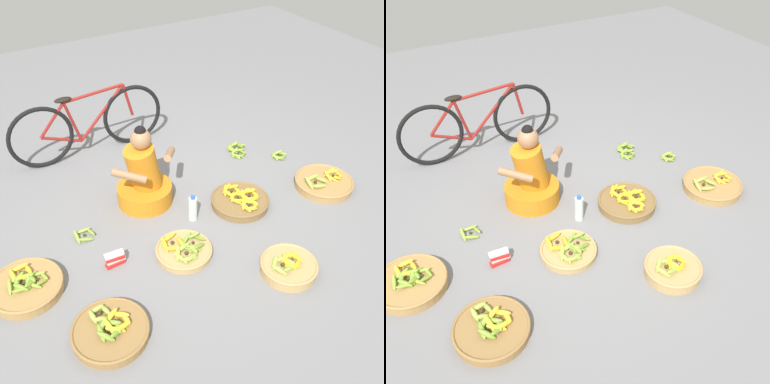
# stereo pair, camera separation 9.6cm
# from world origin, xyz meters

# --- Properties ---
(ground_plane) EXTENTS (10.00, 10.00, 0.00)m
(ground_plane) POSITION_xyz_m (0.00, 0.00, 0.00)
(ground_plane) COLOR slate
(vendor_woman_front) EXTENTS (0.73, 0.54, 0.82)m
(vendor_woman_front) POSITION_xyz_m (-0.23, 0.30, 0.26)
(vendor_woman_front) COLOR orange
(vendor_woman_front) RESTS_ON ground
(bicycle_leaning) EXTENTS (1.70, 0.08, 0.73)m
(bicycle_leaning) POSITION_xyz_m (-0.36, 1.37, 0.36)
(bicycle_leaning) COLOR black
(bicycle_leaning) RESTS_ON ground
(banana_basket_front_right) EXTENTS (0.48, 0.48, 0.14)m
(banana_basket_front_right) POSITION_xyz_m (-0.26, -0.51, 0.05)
(banana_basket_front_right) COLOR tan
(banana_basket_front_right) RESTS_ON ground
(banana_basket_back_left) EXTENTS (0.58, 0.58, 0.16)m
(banana_basket_back_left) POSITION_xyz_m (1.41, -0.39, 0.05)
(banana_basket_back_left) COLOR #A87F47
(banana_basket_back_left) RESTS_ON ground
(banana_basket_back_center) EXTENTS (0.46, 0.46, 0.17)m
(banana_basket_back_center) POSITION_xyz_m (0.36, -1.11, 0.06)
(banana_basket_back_center) COLOR tan
(banana_basket_back_center) RESTS_ON ground
(banana_basket_mid_left) EXTENTS (0.56, 0.56, 0.16)m
(banana_basket_mid_left) POSITION_xyz_m (-1.49, -0.25, 0.05)
(banana_basket_mid_left) COLOR #A87F47
(banana_basket_mid_left) RESTS_ON ground
(banana_basket_front_center) EXTENTS (0.55, 0.55, 0.15)m
(banana_basket_front_center) POSITION_xyz_m (0.52, -0.21, 0.05)
(banana_basket_front_center) COLOR brown
(banana_basket_front_center) RESTS_ON ground
(banana_basket_near_vendor) EXTENTS (0.55, 0.55, 0.16)m
(banana_basket_near_vendor) POSITION_xyz_m (-1.09, -0.94, 0.05)
(banana_basket_near_vendor) COLOR olive
(banana_basket_near_vendor) RESTS_ON ground
(loose_bananas_near_bicycle) EXTENTS (0.17, 0.17, 0.09)m
(loose_bananas_near_bicycle) POSITION_xyz_m (-0.91, 0.11, 0.03)
(loose_bananas_near_bicycle) COLOR #8CAD38
(loose_bananas_near_bicycle) RESTS_ON ground
(loose_bananas_front_left) EXTENTS (0.17, 0.18, 0.07)m
(loose_bananas_front_left) POSITION_xyz_m (1.37, 0.26, 0.03)
(loose_bananas_front_left) COLOR #8CAD38
(loose_bananas_front_left) RESTS_ON ground
(loose_bananas_mid_right) EXTENTS (0.25, 0.31, 0.08)m
(loose_bananas_mid_right) POSITION_xyz_m (1.03, 0.59, 0.03)
(loose_bananas_mid_right) COLOR #8CAD38
(loose_bananas_mid_right) RESTS_ON ground
(water_bottle) EXTENTS (0.08, 0.08, 0.26)m
(water_bottle) POSITION_xyz_m (0.03, -0.16, 0.12)
(water_bottle) COLOR silver
(water_bottle) RESTS_ON ground
(packet_carton_stack) EXTENTS (0.17, 0.07, 0.12)m
(packet_carton_stack) POSITION_xyz_m (-0.80, -0.33, 0.06)
(packet_carton_stack) COLOR red
(packet_carton_stack) RESTS_ON ground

